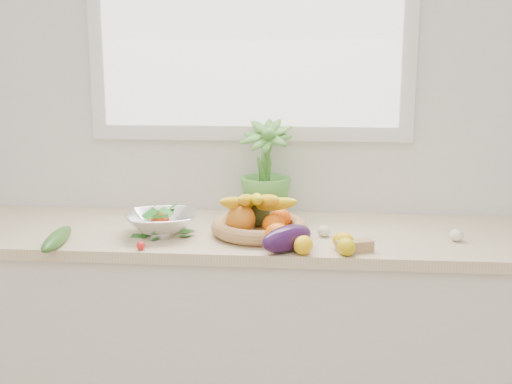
# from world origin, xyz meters

# --- Properties ---
(back_wall) EXTENTS (4.50, 0.02, 2.70)m
(back_wall) POSITION_xyz_m (0.00, 2.25, 1.35)
(back_wall) COLOR white
(back_wall) RESTS_ON ground
(counter_cabinet) EXTENTS (2.20, 0.58, 0.86)m
(counter_cabinet) POSITION_xyz_m (0.00, 1.95, 0.43)
(counter_cabinet) COLOR silver
(counter_cabinet) RESTS_ON ground
(countertop) EXTENTS (2.24, 0.62, 0.04)m
(countertop) POSITION_xyz_m (0.00, 1.95, 0.88)
(countertop) COLOR beige
(countertop) RESTS_ON counter_cabinet
(window_frame) EXTENTS (1.30, 0.03, 1.10)m
(window_frame) POSITION_xyz_m (0.00, 2.23, 1.75)
(window_frame) COLOR white
(window_frame) RESTS_ON back_wall
(orange_loose) EXTENTS (0.11, 0.11, 0.09)m
(orange_loose) POSITION_xyz_m (0.14, 1.73, 0.94)
(orange_loose) COLOR #FF6908
(orange_loose) RESTS_ON countertop
(lemon_a) EXTENTS (0.08, 0.09, 0.06)m
(lemon_a) POSITION_xyz_m (0.37, 1.67, 0.93)
(lemon_a) COLOR #D8BA0B
(lemon_a) RESTS_ON countertop
(lemon_b) EXTENTS (0.08, 0.09, 0.06)m
(lemon_b) POSITION_xyz_m (0.23, 1.67, 0.93)
(lemon_b) COLOR yellow
(lemon_b) RESTS_ON countertop
(lemon_c) EXTENTS (0.10, 0.09, 0.06)m
(lemon_c) POSITION_xyz_m (0.36, 1.74, 0.93)
(lemon_c) COLOR yellow
(lemon_c) RESTS_ON countertop
(apple) EXTENTS (0.10, 0.10, 0.08)m
(apple) POSITION_xyz_m (-0.29, 1.86, 0.94)
(apple) COLOR #B8310E
(apple) RESTS_ON countertop
(ginger) EXTENTS (0.13, 0.09, 0.04)m
(ginger) POSITION_xyz_m (0.40, 1.71, 0.92)
(ginger) COLOR tan
(ginger) RESTS_ON countertop
(garlic_a) EXTENTS (0.07, 0.07, 0.05)m
(garlic_a) POSITION_xyz_m (0.19, 1.85, 0.92)
(garlic_a) COLOR white
(garlic_a) RESTS_ON countertop
(garlic_b) EXTENTS (0.06, 0.06, 0.04)m
(garlic_b) POSITION_xyz_m (0.30, 1.89, 0.92)
(garlic_b) COLOR silver
(garlic_b) RESTS_ON countertop
(garlic_c) EXTENTS (0.05, 0.05, 0.04)m
(garlic_c) POSITION_xyz_m (0.76, 1.87, 0.92)
(garlic_c) COLOR white
(garlic_c) RESTS_ON countertop
(eggplant) EXTENTS (0.21, 0.22, 0.09)m
(eggplant) POSITION_xyz_m (0.17, 1.70, 0.94)
(eggplant) COLOR #2D103C
(eggplant) RESTS_ON countertop
(cucumber) EXTENTS (0.07, 0.28, 0.05)m
(cucumber) POSITION_xyz_m (-0.61, 1.69, 0.93)
(cucumber) COLOR #1C5318
(cucumber) RESTS_ON countertop
(radish) EXTENTS (0.04, 0.04, 0.03)m
(radish) POSITION_xyz_m (-0.32, 1.67, 0.91)
(radish) COLOR red
(radish) RESTS_ON countertop
(potted_herb) EXTENTS (0.24, 0.24, 0.38)m
(potted_herb) POSITION_xyz_m (0.07, 2.12, 1.10)
(potted_herb) COLOR #478731
(potted_herb) RESTS_ON countertop
(fruit_basket) EXTENTS (0.40, 0.40, 0.18)m
(fruit_basket) POSITION_xyz_m (0.06, 1.89, 0.95)
(fruit_basket) COLOR tan
(fruit_basket) RESTS_ON countertop
(colander_with_spinach) EXTENTS (0.30, 0.30, 0.13)m
(colander_with_spinach) POSITION_xyz_m (-0.29, 1.85, 0.97)
(colander_with_spinach) COLOR white
(colander_with_spinach) RESTS_ON countertop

